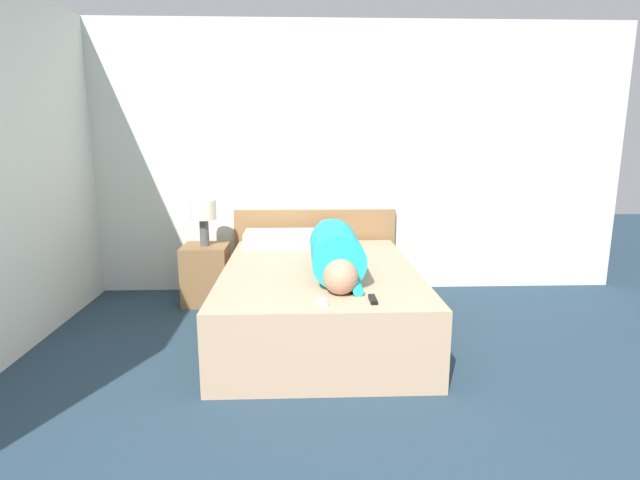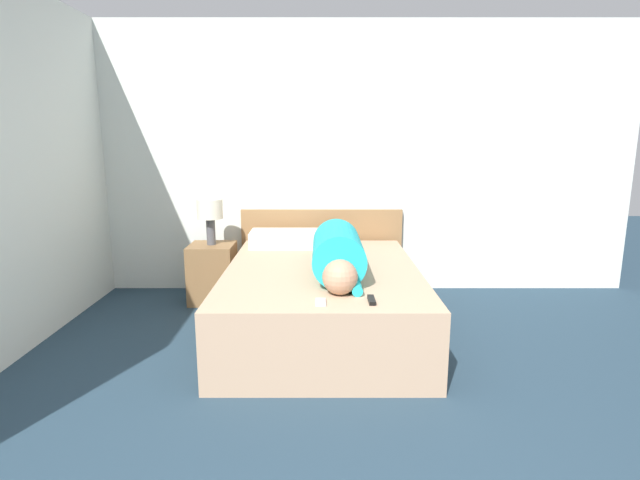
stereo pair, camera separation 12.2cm
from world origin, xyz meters
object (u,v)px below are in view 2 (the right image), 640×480
at_px(nightstand, 210,273).
at_px(table_lamp, 208,212).
at_px(pillow_near_headboard, 283,239).
at_px(bed, 320,300).
at_px(cell_phone, 318,302).
at_px(tv_remote, 369,300).
at_px(person_lying, 335,250).

xyz_separation_m(nightstand, table_lamp, (-0.00, 0.00, 0.58)).
distance_m(table_lamp, pillow_near_headboard, 0.73).
xyz_separation_m(bed, pillow_near_headboard, (-0.34, 0.77, 0.34)).
relative_size(pillow_near_headboard, cell_phone, 4.90).
height_order(bed, table_lamp, table_lamp).
distance_m(pillow_near_headboard, tv_remote, 1.71).
xyz_separation_m(nightstand, tv_remote, (1.32, -1.59, 0.27)).
height_order(bed, person_lying, person_lying).
xyz_separation_m(bed, nightstand, (-1.02, 0.77, 0.01)).
xyz_separation_m(bed, cell_phone, (-0.01, -0.84, 0.27)).
height_order(pillow_near_headboard, tv_remote, pillow_near_headboard).
xyz_separation_m(table_lamp, person_lying, (1.13, -0.82, -0.17)).
bearing_deg(bed, pillow_near_headboard, 113.76).
bearing_deg(bed, person_lying, -27.48).
distance_m(bed, nightstand, 1.28).
distance_m(bed, cell_phone, 0.88).
bearing_deg(tv_remote, cell_phone, -176.40).
distance_m(nightstand, table_lamp, 0.58).
bearing_deg(bed, table_lamp, 143.15).
xyz_separation_m(bed, table_lamp, (-1.02, 0.77, 0.58)).
distance_m(tv_remote, cell_phone, 0.31).
bearing_deg(bed, nightstand, 143.15).
bearing_deg(cell_phone, table_lamp, 122.11).
bearing_deg(tv_remote, nightstand, 129.76).
bearing_deg(nightstand, bed, -36.85).
bearing_deg(nightstand, table_lamp, 180.00).
bearing_deg(cell_phone, nightstand, 122.11).
distance_m(table_lamp, person_lying, 1.41).
bearing_deg(nightstand, tv_remote, -50.24).
distance_m(table_lamp, tv_remote, 2.09).
bearing_deg(tv_remote, bed, 110.04).
xyz_separation_m(bed, tv_remote, (0.30, -0.82, 0.28)).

